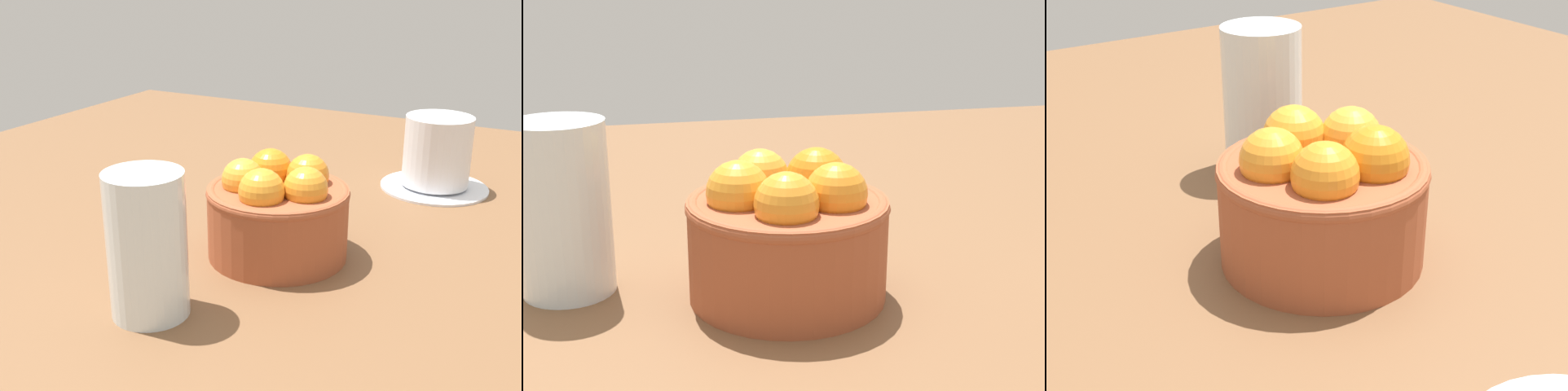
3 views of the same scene
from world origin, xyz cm
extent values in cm
cube|color=brown|center=(0.00, 0.00, -2.16)|extent=(120.08, 119.47, 4.31)
cylinder|color=#9E4C2D|center=(0.00, 0.00, 3.38)|extent=(13.15, 13.15, 6.77)
torus|color=#9E4C2D|center=(0.00, 0.00, 6.37)|extent=(13.35, 13.35, 1.00)
sphere|color=orange|center=(-0.18, 3.24, 7.46)|extent=(4.14, 4.14, 4.14)
sphere|color=orange|center=(-3.14, 0.83, 7.46)|extent=(4.02, 4.02, 4.02)
sphere|color=orange|center=(-1.76, -2.73, 7.46)|extent=(4.04, 4.04, 4.04)
sphere|color=orange|center=(2.05, -2.52, 7.46)|extent=(4.23, 4.23, 4.23)
sphere|color=orange|center=(3.03, 1.18, 7.46)|extent=(3.98, 3.98, 3.98)
cylinder|color=silver|center=(4.16, 14.29, 5.90)|extent=(6.26, 6.26, 11.80)
camera|label=1|loc=(-25.13, 50.92, 27.02)|focal=45.16mm
camera|label=2|loc=(-44.27, 10.75, 21.12)|focal=50.76mm
camera|label=3|loc=(-24.16, -34.30, 25.57)|focal=51.41mm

